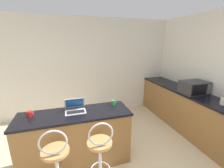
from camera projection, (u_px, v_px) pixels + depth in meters
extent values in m
cube|color=silver|center=(87.00, 68.00, 4.05)|extent=(12.00, 0.06, 2.60)
cube|color=olive|center=(77.00, 140.00, 2.43)|extent=(1.68, 0.53, 0.87)
cube|color=black|center=(75.00, 114.00, 2.31)|extent=(1.71, 0.56, 0.03)
cube|color=olive|center=(191.00, 114.00, 3.33)|extent=(0.58, 3.26, 0.87)
cube|color=black|center=(194.00, 94.00, 3.21)|extent=(0.61, 3.29, 0.03)
cylinder|color=#B7844C|center=(55.00, 151.00, 1.84)|extent=(0.34, 0.34, 0.04)
torus|color=silver|center=(53.00, 143.00, 1.70)|extent=(0.32, 0.02, 0.32)
cylinder|color=silver|center=(100.00, 163.00, 2.09)|extent=(0.04, 0.04, 0.65)
cylinder|color=#B7844C|center=(100.00, 143.00, 2.00)|extent=(0.34, 0.34, 0.04)
torus|color=silver|center=(101.00, 134.00, 1.86)|extent=(0.32, 0.02, 0.32)
cube|color=#B7BABF|center=(76.00, 112.00, 2.34)|extent=(0.32, 0.21, 0.01)
cube|color=black|center=(76.00, 112.00, 2.32)|extent=(0.27, 0.11, 0.00)
cube|color=#B7BABF|center=(75.00, 103.00, 2.42)|extent=(0.32, 0.09, 0.18)
cube|color=#19478C|center=(75.00, 103.00, 2.41)|extent=(0.28, 0.07, 0.15)
cube|color=#2D2D30|center=(194.00, 87.00, 3.18)|extent=(0.52, 0.38, 0.27)
cube|color=black|center=(200.00, 90.00, 2.99)|extent=(0.37, 0.01, 0.21)
cube|color=#4C4C51|center=(209.00, 89.00, 3.06)|extent=(0.10, 0.01, 0.21)
cylinder|color=red|center=(29.00, 114.00, 2.19)|extent=(0.07, 0.07, 0.09)
torus|color=red|center=(33.00, 113.00, 2.20)|extent=(0.01, 0.06, 0.06)
cylinder|color=#338447|center=(113.00, 103.00, 2.60)|extent=(0.07, 0.07, 0.09)
torus|color=#338447|center=(116.00, 102.00, 2.62)|extent=(0.01, 0.06, 0.06)
cylinder|color=silver|center=(223.00, 101.00, 2.60)|extent=(0.10, 0.10, 0.15)
cylinder|color=olive|center=(224.00, 96.00, 2.58)|extent=(0.10, 0.10, 0.02)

